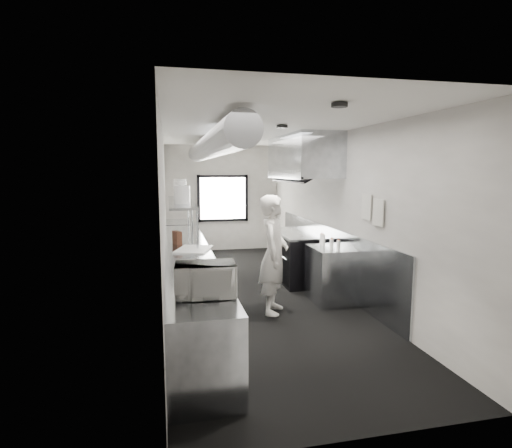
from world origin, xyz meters
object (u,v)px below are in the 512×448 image
microwave (205,280)px  deli_tub_a (185,284)px  plate_stack_b (181,194)px  prep_counter (189,279)px  squeeze_bottle_d (323,240)px  plate_stack_d (180,189)px  squeeze_bottle_b (331,244)px  pass_shelf (181,203)px  plate_stack_c (180,191)px  deli_tub_b (187,278)px  exhaust_hood (302,157)px  small_plate (201,266)px  range (298,256)px  bottle_station (332,274)px  far_work_table (181,240)px  squeeze_bottle_a (338,245)px  squeeze_bottle_c (332,243)px  line_cook (274,254)px  cutting_board (194,249)px  squeeze_bottle_e (322,239)px  plate_stack_a (182,195)px

microwave → deli_tub_a: size_ratio=4.00×
deli_tub_a → plate_stack_b: size_ratio=0.48×
prep_counter → squeeze_bottle_d: size_ratio=32.65×
plate_stack_d → squeeze_bottle_b: size_ratio=2.38×
deli_tub_a → pass_shelf: bearing=88.4°
plate_stack_c → deli_tub_b: bearing=-90.9°
exhaust_hood → small_plate: 3.45m
deli_tub_b → squeeze_bottle_b: bearing=31.3°
range → plate_stack_b: size_ratio=5.63×
bottle_station → far_work_table: size_ratio=0.75×
squeeze_bottle_a → squeeze_bottle_c: bearing=94.0°
bottle_station → far_work_table: (-2.30, 3.90, 0.00)m
small_plate → microwave: bearing=-92.8°
microwave → plate_stack_c: plate_stack_c is taller
line_cook → plate_stack_c: bearing=51.8°
plate_stack_b → line_cook: bearing=-53.1°
far_work_table → squeeze_bottle_d: squeeze_bottle_d is taller
squeeze_bottle_b → deli_tub_b: bearing=-148.7°
deli_tub_a → squeeze_bottle_d: bearing=40.6°
exhaust_hood → deli_tub_b: exhaust_hood is taller
bottle_station → squeeze_bottle_c: bearing=-123.2°
cutting_board → squeeze_bottle_e: squeeze_bottle_e is taller
pass_shelf → squeeze_bottle_e: size_ratio=16.66×
squeeze_bottle_e → pass_shelf: bearing=148.3°
small_plate → plate_stack_a: size_ratio=0.61×
squeeze_bottle_d → squeeze_bottle_e: squeeze_bottle_d is taller
exhaust_hood → range: size_ratio=1.38×
plate_stack_c → squeeze_bottle_b: size_ratio=2.13×
squeeze_bottle_b → squeeze_bottle_a: bearing=-53.5°
range → plate_stack_d: 2.73m
deli_tub_b → cutting_board: size_ratio=0.22×
exhaust_hood → prep_counter: 3.20m
line_cook → squeeze_bottle_e: line_cook is taller
plate_stack_a → plate_stack_b: bearing=90.4°
deli_tub_a → squeeze_bottle_a: 2.89m
deli_tub_a → plate_stack_a: 3.00m
pass_shelf → cutting_board: (0.13, -1.42, -0.62)m
line_cook → cutting_board: 1.29m
cutting_board → plate_stack_a: size_ratio=2.09×
pass_shelf → small_plate: bearing=-86.6°
pass_shelf → squeeze_bottle_a: (2.33, -1.96, -0.55)m
prep_counter → squeeze_bottle_d: (2.22, -0.01, 0.54)m
plate_stack_d → squeeze_bottle_a: (2.33, -2.57, -0.78)m
deli_tub_b → pass_shelf: bearing=88.8°
pass_shelf → plate_stack_a: bearing=-90.2°
line_cook → plate_stack_d: 3.03m
deli_tub_a → squeeze_bottle_a: squeeze_bottle_a is taller
squeeze_bottle_b → squeeze_bottle_c: (0.06, 0.12, -0.00)m
bottle_station → squeeze_bottle_c: squeeze_bottle_c is taller
prep_counter → small_plate: small_plate is taller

